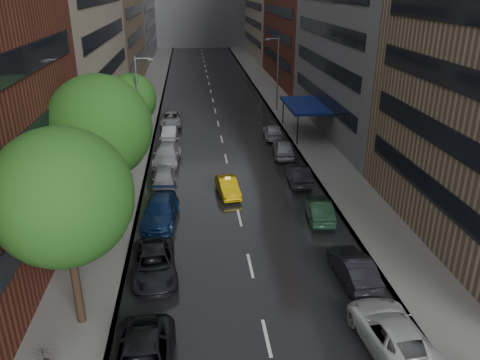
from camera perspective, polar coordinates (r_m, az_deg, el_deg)
road at (r=64.55m, az=-3.24°, el=9.29°), size 14.00×140.00×0.01m
sidewalk_left at (r=64.74m, az=-11.32°, el=8.99°), size 4.00×140.00×0.15m
sidewalk_right at (r=65.57m, az=4.74°, el=9.52°), size 4.00×140.00×0.15m
tree_near at (r=21.19m, az=-20.84°, el=-1.99°), size 6.07×6.07×9.67m
tree_mid at (r=29.69m, az=-16.77°, el=6.17°), size 6.39×6.39×10.18m
tree_far at (r=46.06m, az=-13.06°, el=9.71°), size 4.62×4.62×7.37m
taxi at (r=35.83m, az=-1.50°, el=-0.82°), size 1.83×4.05×1.29m
parked_cars_left at (r=35.51m, az=-9.40°, el=-1.16°), size 2.86×43.43×1.57m
parked_cars_right at (r=33.81m, az=8.94°, el=-2.42°), size 2.98×36.32×1.58m
street_lamp_left at (r=44.14m, az=-12.16°, el=9.04°), size 1.74×0.22×9.00m
street_lamp_right at (r=59.56m, az=4.54°, el=12.92°), size 1.74×0.22×9.00m
awning at (r=50.60m, az=7.94°, el=9.00°), size 4.00×8.00×3.12m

